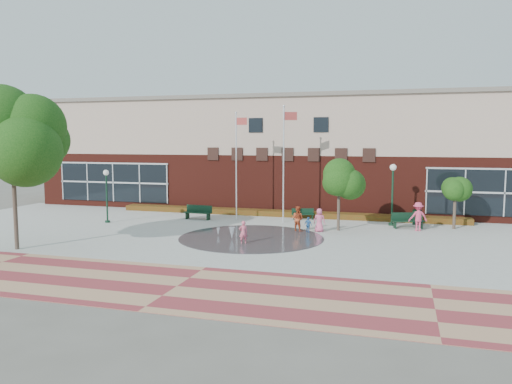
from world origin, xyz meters
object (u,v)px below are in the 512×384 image
(flagpole_left, at_px, (237,160))
(bench_left, at_px, (198,215))
(tree_big_left, at_px, (12,140))
(trash_can, at_px, (417,217))
(flagpole_right, at_px, (284,158))
(child_splash, at_px, (243,232))

(flagpole_left, height_order, bench_left, flagpole_left)
(tree_big_left, bearing_deg, flagpole_left, 57.39)
(bench_left, bearing_deg, flagpole_left, 18.26)
(flagpole_left, distance_m, tree_big_left, 14.81)
(bench_left, xyz_separation_m, trash_can, (15.00, 2.13, 0.19))
(bench_left, height_order, tree_big_left, tree_big_left)
(flagpole_right, xyz_separation_m, child_splash, (-0.52, -7.61, -3.85))
(flagpole_left, xyz_separation_m, bench_left, (-2.72, -0.67, -3.93))
(bench_left, bearing_deg, flagpole_right, 8.97)
(trash_can, bearing_deg, flagpole_right, -169.51)
(flagpole_left, xyz_separation_m, tree_big_left, (-7.94, -12.42, 1.42))
(flagpole_left, bearing_deg, trash_can, 12.75)
(flagpole_right, distance_m, trash_can, 9.79)
(flagpole_right, bearing_deg, child_splash, -116.82)
(flagpole_right, bearing_deg, trash_can, -12.45)
(trash_can, distance_m, tree_big_left, 25.06)
(flagpole_right, bearing_deg, flagpole_left, 154.18)
(bench_left, distance_m, child_splash, 9.10)
(flagpole_left, xyz_separation_m, flagpole_right, (3.48, -0.17, 0.23))
(flagpole_left, height_order, tree_big_left, tree_big_left)
(flagpole_right, relative_size, tree_big_left, 1.01)
(trash_can, bearing_deg, child_splash, -135.25)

